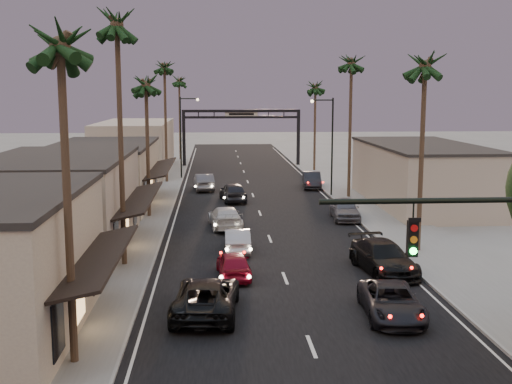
{
  "coord_description": "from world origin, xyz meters",
  "views": [
    {
      "loc": [
        -3.62,
        -12.84,
        9.53
      ],
      "look_at": [
        -0.64,
        31.98,
        2.5
      ],
      "focal_mm": 45.0,
      "sensor_mm": 36.0,
      "label": 1
    }
  ],
  "objects": [
    {
      "name": "oncoming_white",
      "position": [
        -2.84,
        31.72,
        0.75
      ],
      "size": [
        2.61,
        5.37,
        1.5
      ],
      "primitive_type": "imported",
      "rotation": [
        0.0,
        0.0,
        3.24
      ],
      "color": "#B9B9B9",
      "rests_on": "ground"
    },
    {
      "name": "curbside_black",
      "position": [
        5.33,
        19.74,
        0.83
      ],
      "size": [
        3.07,
        5.97,
        1.66
      ],
      "primitive_type": "imported",
      "rotation": [
        0.0,
        0.0,
        0.14
      ],
      "color": "black",
      "rests_on": "ground"
    },
    {
      "name": "palm_rc",
      "position": [
        8.6,
        64.0,
        10.47
      ],
      "size": [
        3.2,
        3.2,
        12.2
      ],
      "color": "#38281C",
      "rests_on": "ground"
    },
    {
      "name": "streetlight_right",
      "position": [
        6.92,
        45.0,
        5.33
      ],
      "size": [
        2.13,
        0.3,
        9.0
      ],
      "color": "black",
      "rests_on": "ground"
    },
    {
      "name": "oncoming_pickup",
      "position": [
        -4.0,
        13.85,
        0.8
      ],
      "size": [
        3.14,
        5.97,
        1.6
      ],
      "primitive_type": "imported",
      "rotation": [
        0.0,
        0.0,
        3.06
      ],
      "color": "black",
      "rests_on": "ground"
    },
    {
      "name": "road",
      "position": [
        0.0,
        45.0,
        0.0
      ],
      "size": [
        14.0,
        120.0,
        0.02
      ],
      "primitive_type": "cube",
      "color": "black",
      "rests_on": "ground"
    },
    {
      "name": "palm_ra",
      "position": [
        8.6,
        24.0,
        11.44
      ],
      "size": [
        3.2,
        3.2,
        13.2
      ],
      "color": "#38281C",
      "rests_on": "ground"
    },
    {
      "name": "palm_lb",
      "position": [
        -8.6,
        22.0,
        13.39
      ],
      "size": [
        3.2,
        3.2,
        15.2
      ],
      "color": "#38281C",
      "rests_on": "ground"
    },
    {
      "name": "streetlight_left",
      "position": [
        -6.92,
        58.0,
        5.33
      ],
      "size": [
        2.13,
        0.3,
        9.0
      ],
      "color": "black",
      "rests_on": "ground"
    },
    {
      "name": "sidewalk_right",
      "position": [
        9.5,
        52.0,
        0.06
      ],
      "size": [
        5.0,
        92.0,
        0.12
      ],
      "primitive_type": "cube",
      "color": "slate",
      "rests_on": "ground"
    },
    {
      "name": "storefront_far",
      "position": [
        -13.0,
        42.0,
        2.5
      ],
      "size": [
        8.0,
        16.0,
        5.0
      ],
      "primitive_type": "cube",
      "color": "tan",
      "rests_on": "ground"
    },
    {
      "name": "sidewalk_left",
      "position": [
        -9.5,
        52.0,
        0.06
      ],
      "size": [
        5.0,
        92.0,
        0.12
      ],
      "primitive_type": "cube",
      "color": "slate",
      "rests_on": "ground"
    },
    {
      "name": "oncoming_dgrey",
      "position": [
        -1.95,
        42.69,
        0.84
      ],
      "size": [
        2.6,
        5.12,
        1.67
      ],
      "primitive_type": "imported",
      "rotation": [
        0.0,
        0.0,
        3.27
      ],
      "color": "black",
      "rests_on": "ground"
    },
    {
      "name": "curbside_near",
      "position": [
        3.89,
        12.99,
        0.7
      ],
      "size": [
        2.65,
        5.17,
        1.4
      ],
      "primitive_type": "imported",
      "rotation": [
        0.0,
        0.0,
        -0.07
      ],
      "color": "black",
      "rests_on": "ground"
    },
    {
      "name": "building_right",
      "position": [
        14.0,
        40.0,
        2.5
      ],
      "size": [
        8.0,
        18.0,
        5.0
      ],
      "primitive_type": "cube",
      "color": "#A39683",
      "rests_on": "ground"
    },
    {
      "name": "palm_far",
      "position": [
        -8.3,
        78.0,
        11.44
      ],
      "size": [
        3.2,
        3.2,
        13.2
      ],
      "color": "#38281C",
      "rests_on": "ground"
    },
    {
      "name": "curbside_grey",
      "position": [
        6.2,
        34.06,
        0.82
      ],
      "size": [
        2.25,
        4.95,
        1.65
      ],
      "primitive_type": "imported",
      "rotation": [
        0.0,
        0.0,
        -0.07
      ],
      "color": "#545459",
      "rests_on": "ground"
    },
    {
      "name": "curbside_far",
      "position": [
        6.16,
        50.12,
        0.8
      ],
      "size": [
        2.14,
        5.0,
        1.6
      ],
      "primitive_type": "imported",
      "rotation": [
        0.0,
        0.0,
        -0.09
      ],
      "color": "black",
      "rests_on": "ground"
    },
    {
      "name": "oncoming_grey_far",
      "position": [
        -4.58,
        49.45,
        0.81
      ],
      "size": [
        2.17,
        5.06,
        1.62
      ],
      "primitive_type": "imported",
      "rotation": [
        0.0,
        0.0,
        3.24
      ],
      "color": "#4C4C51",
      "rests_on": "ground"
    },
    {
      "name": "arch",
      "position": [
        0.0,
        70.0,
        5.53
      ],
      "size": [
        15.2,
        0.4,
        7.27
      ],
      "color": "black",
      "rests_on": "ground"
    },
    {
      "name": "palm_la",
      "position": [
        -8.6,
        9.0,
        11.44
      ],
      "size": [
        3.2,
        3.2,
        13.2
      ],
      "color": "#38281C",
      "rests_on": "ground"
    },
    {
      "name": "storefront_mid",
      "position": [
        -13.0,
        26.0,
        2.75
      ],
      "size": [
        8.0,
        14.0,
        5.5
      ],
      "primitive_type": "cube",
      "color": "#A39683",
      "rests_on": "ground"
    },
    {
      "name": "storefront_dist",
      "position": [
        -13.0,
        65.0,
        3.0
      ],
      "size": [
        8.0,
        20.0,
        6.0
      ],
      "primitive_type": "cube",
      "color": "#A39683",
      "rests_on": "ground"
    },
    {
      "name": "oncoming_red",
      "position": [
        -2.64,
        19.35,
        0.7
      ],
      "size": [
        1.87,
        4.2,
        1.4
      ],
      "primitive_type": "imported",
      "rotation": [
        0.0,
        0.0,
        3.2
      ],
      "color": "maroon",
      "rests_on": "ground"
    },
    {
      "name": "palm_rb",
      "position": [
        8.6,
        44.0,
        12.42
      ],
      "size": [
        3.2,
        3.2,
        14.2
      ],
      "color": "#38281C",
      "rests_on": "ground"
    },
    {
      "name": "oncoming_silver",
      "position": [
        -2.25,
        24.85,
        0.7
      ],
      "size": [
        1.49,
        4.25,
        1.4
      ],
      "primitive_type": "imported",
      "rotation": [
        0.0,
        0.0,
        3.14
      ],
      "color": "#A1A1A6",
      "rests_on": "ground"
    },
    {
      "name": "palm_ld",
      "position": [
        -8.6,
        55.0,
        12.42
      ],
      "size": [
        3.2,
        3.2,
        14.2
      ],
      "color": "#38281C",
      "rests_on": "ground"
    },
    {
      "name": "ground",
      "position": [
        0.0,
        40.0,
        0.0
      ],
      "size": [
        200.0,
        200.0,
        0.0
      ],
      "primitive_type": "plane",
      "color": "slate",
      "rests_on": "ground"
    },
    {
      "name": "palm_lc",
      "position": [
        -8.6,
        36.0,
        10.47
      ],
      "size": [
        3.2,
        3.2,
        12.2
      ],
      "color": "#38281C",
      "rests_on": "ground"
    }
  ]
}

